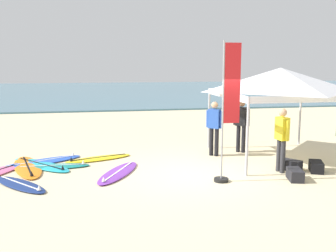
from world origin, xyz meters
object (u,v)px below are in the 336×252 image
banner_flag (227,118)px  surfboard_teal (53,166)px  gear_bag_by_pole (295,175)px  surfboard_navy (20,184)px  surfboard_cyan (41,165)px  gear_bag_near_tent (316,167)px  gear_bag_on_sand (290,165)px  person_black (241,122)px  surfboard_blue (42,162)px  canopy_tent (280,80)px  surfboard_orange (28,167)px  person_blue (214,125)px  surfboard_yellow (98,158)px  person_yellow (282,136)px  surfboard_purple (118,172)px

banner_flag → surfboard_teal: bearing=154.6°
banner_flag → gear_bag_by_pole: bearing=-7.6°
surfboard_navy → surfboard_cyan: same height
gear_bag_near_tent → gear_bag_on_sand: (-0.61, 0.29, 0.00)m
person_black → surfboard_blue: bearing=-177.7°
gear_bag_on_sand → canopy_tent: bearing=77.3°
surfboard_orange → gear_bag_near_tent: (7.68, -1.79, 0.10)m
surfboard_orange → person_blue: 5.63m
surfboard_yellow → surfboard_cyan: same height
person_blue → person_black: 1.06m
person_blue → banner_flag: (-0.51, -2.61, 0.59)m
canopy_tent → gear_bag_on_sand: (-0.31, -1.39, -2.25)m
canopy_tent → surfboard_blue: bearing=174.9°
surfboard_yellow → gear_bag_by_pole: gear_bag_by_pole is taller
surfboard_yellow → gear_bag_near_tent: gear_bag_near_tent is taller
surfboard_cyan → gear_bag_near_tent: 7.60m
surfboard_orange → gear_bag_by_pole: bearing=-19.4°
surfboard_yellow → surfboard_navy: bearing=-129.5°
gear_bag_near_tent → gear_bag_by_pole: (-0.94, -0.58, 0.00)m
gear_bag_by_pole → banner_flag: bearing=172.4°
gear_bag_by_pole → surfboard_navy: bearing=173.4°
person_yellow → gear_bag_on_sand: bearing=21.6°
person_yellow → gear_bag_near_tent: (0.96, -0.16, -0.85)m
surfboard_cyan → person_blue: (5.19, 0.30, 0.95)m
person_black → gear_bag_near_tent: bearing=-66.1°
surfboard_blue → gear_bag_near_tent: bearing=-17.4°
person_black → person_blue: bearing=-163.1°
surfboard_navy → canopy_tent: bearing=11.7°
surfboard_yellow → banner_flag: banner_flag is taller
person_yellow → surfboard_purple: bearing=171.8°
surfboard_yellow → gear_bag_on_sand: size_ratio=3.53×
surfboard_orange → banner_flag: 5.67m
surfboard_navy → person_blue: 5.89m
surfboard_orange → person_yellow: bearing=-13.6°
canopy_tent → surfboard_navy: (-7.28, -1.51, -2.35)m
gear_bag_by_pole → gear_bag_near_tent: bearing=31.9°
person_blue → person_black: bearing=16.9°
person_yellow → banner_flag: 1.87m
surfboard_cyan → gear_bag_on_sand: (6.73, -1.66, 0.10)m
person_blue → gear_bag_on_sand: bearing=-51.8°
canopy_tent → banner_flag: 3.23m
surfboard_blue → banner_flag: size_ratio=0.72×
canopy_tent → gear_bag_on_sand: 2.66m
surfboard_purple → gear_bag_near_tent: (5.23, -0.77, 0.10)m
surfboard_orange → gear_bag_near_tent: bearing=-13.1°
surfboard_yellow → surfboard_cyan: (-1.60, -0.46, -0.00)m
surfboard_teal → surfboard_cyan: bearing=144.9°
surfboard_navy → surfboard_cyan: 1.79m
surfboard_orange → surfboard_cyan: size_ratio=1.21×
surfboard_yellow → surfboard_blue: (-1.64, -0.10, -0.00)m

